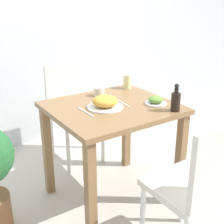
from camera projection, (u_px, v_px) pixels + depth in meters
The scene contains 12 objects.
ground_plane at pixel (112, 196), 2.52m from camera, with size 16.00×16.00×0.00m, color #B7B2A8.
wall_back at pixel (38, 18), 3.07m from camera, with size 8.00×0.05×2.60m.
dining_table at pixel (112, 123), 2.29m from camera, with size 0.87×0.78×0.78m.
chair_near at pixel (198, 184), 1.76m from camera, with size 0.42×0.42×0.92m.
chair_far at pixel (72, 107), 2.94m from camera, with size 0.42×0.42×0.92m.
food_plate at pixel (105, 102), 2.18m from camera, with size 0.26×0.26×0.09m.
side_plate at pixel (156, 101), 2.26m from camera, with size 0.16×0.16×0.06m.
drink_cup at pixel (99, 92), 2.43m from camera, with size 0.08×0.08×0.07m.
juice_glass at pixel (127, 82), 2.61m from camera, with size 0.07×0.07×0.12m.
sauce_bottle at pixel (176, 101), 2.11m from camera, with size 0.06×0.06×0.19m.
fork_utensil at pixel (85, 112), 2.11m from camera, with size 0.01×0.20×0.00m.
spoon_utensil at pixel (123, 103), 2.27m from camera, with size 0.03×0.18×0.00m.
Camera 1 is at (-1.17, -1.75, 1.54)m, focal length 50.00 mm.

